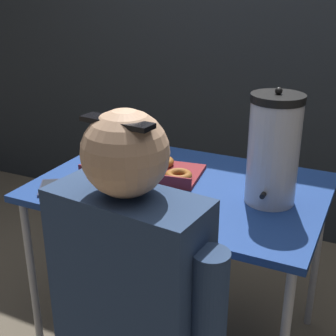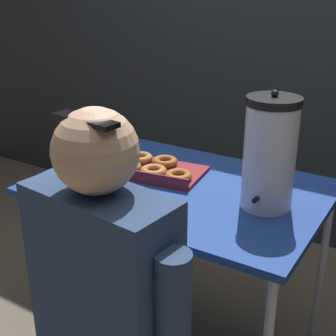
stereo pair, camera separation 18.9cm
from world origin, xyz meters
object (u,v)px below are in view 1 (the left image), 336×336
(coffee_urn, at_px, (273,150))
(cell_phone, at_px, (49,188))
(donut_box, at_px, (140,168))
(person_seated, at_px, (132,333))

(coffee_urn, relative_size, cell_phone, 2.58)
(donut_box, bearing_deg, person_seated, -70.98)
(donut_box, xyz_separation_m, person_seated, (0.36, -0.71, -0.19))
(coffee_urn, bearing_deg, cell_phone, -161.67)
(coffee_urn, height_order, cell_phone, coffee_urn)
(coffee_urn, bearing_deg, donut_box, 176.36)
(coffee_urn, bearing_deg, person_seated, -107.53)
(cell_phone, bearing_deg, person_seated, -65.86)
(coffee_urn, height_order, person_seated, person_seated)
(person_seated, bearing_deg, cell_phone, -27.42)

